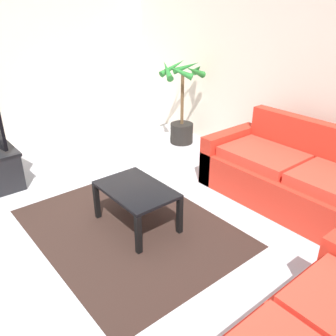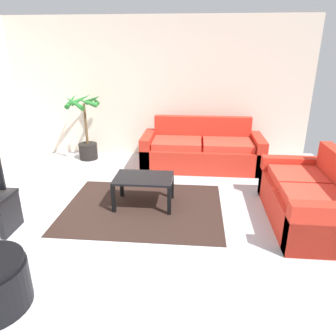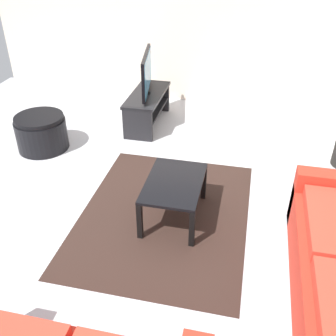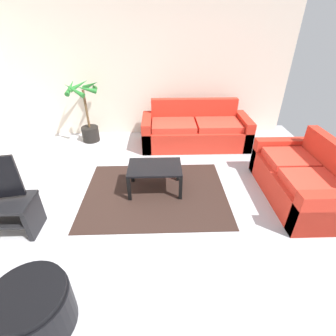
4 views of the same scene
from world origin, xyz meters
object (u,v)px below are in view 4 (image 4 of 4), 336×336
at_px(couch_main, 195,131).
at_px(coffee_table, 155,170).
at_px(ottoman, 33,309).
at_px(couch_loveseat, 302,180).
at_px(potted_palm, 87,117).

distance_m(couch_main, coffee_table, 1.83).
distance_m(coffee_table, ottoman, 2.25).
height_order(couch_loveseat, coffee_table, couch_loveseat).
xyz_separation_m(coffee_table, potted_palm, (-1.46, 1.90, 0.19)).
height_order(couch_main, couch_loveseat, same).
height_order(coffee_table, potted_palm, potted_palm).
relative_size(coffee_table, ottoman, 1.23).
distance_m(coffee_table, potted_palm, 2.40).
relative_size(couch_main, coffee_table, 2.71).
xyz_separation_m(couch_main, potted_palm, (-2.29, 0.27, 0.25)).
relative_size(couch_main, ottoman, 3.34).
bearing_deg(potted_palm, coffee_table, -52.50).
bearing_deg(coffee_table, couch_main, 62.97).
relative_size(couch_main, couch_loveseat, 1.31).
distance_m(couch_main, ottoman, 4.07).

